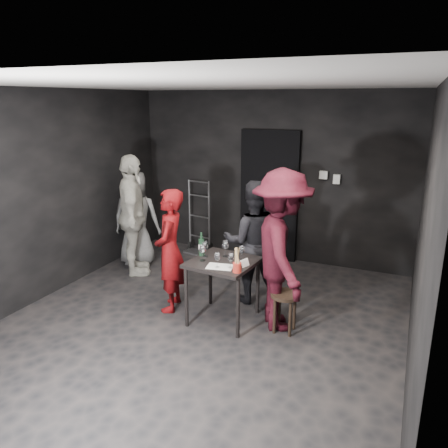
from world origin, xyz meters
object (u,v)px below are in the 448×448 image
at_px(man_maroon, 282,233).
at_px(wine_bottle, 201,247).
at_px(bystander_grey, 136,218).
at_px(woman_black, 253,238).
at_px(hand_truck, 199,239).
at_px(server_red, 170,249).
at_px(bystander_cream, 132,204).
at_px(tasting_table, 223,269).
at_px(stool, 285,301).
at_px(breadstick_cup, 237,261).

xyz_separation_m(man_maroon, wine_bottle, (-0.97, -0.08, -0.27)).
xyz_separation_m(man_maroon, bystander_grey, (-2.66, 1.01, -0.38)).
bearing_deg(wine_bottle, man_maroon, 4.65).
xyz_separation_m(woman_black, man_maroon, (0.53, -0.52, 0.29)).
xyz_separation_m(hand_truck, server_red, (0.66, -2.03, 0.56)).
height_order(woman_black, man_maroon, man_maroon).
bearing_deg(server_red, hand_truck, 179.43).
xyz_separation_m(woman_black, bystander_cream, (-1.93, 0.12, 0.24)).
bearing_deg(hand_truck, tasting_table, -47.39).
xyz_separation_m(stool, wine_bottle, (-1.06, 0.03, 0.49)).
bearing_deg(stool, bystander_cream, 163.52).
bearing_deg(tasting_table, hand_truck, 123.94).
relative_size(hand_truck, stool, 2.65).
distance_m(woman_black, man_maroon, 0.80).
relative_size(tasting_table, breadstick_cup, 2.54).
distance_m(man_maroon, bystander_cream, 2.55).
bearing_deg(bystander_cream, woman_black, -129.16).
relative_size(stool, man_maroon, 0.21).
distance_m(server_red, man_maroon, 1.43).
height_order(hand_truck, bystander_grey, bystander_grey).
xyz_separation_m(woman_black, wine_bottle, (-0.44, -0.60, 0.01)).
xyz_separation_m(hand_truck, woman_black, (1.50, -1.38, 0.62)).
xyz_separation_m(server_red, breadstick_cup, (1.00, -0.27, 0.10)).
xyz_separation_m(server_red, man_maroon, (1.38, 0.12, 0.35)).
height_order(man_maroon, bystander_cream, man_maroon).
bearing_deg(bystander_grey, hand_truck, -144.00).
xyz_separation_m(hand_truck, wine_bottle, (1.07, -1.99, 0.64)).
height_order(stool, bystander_cream, bystander_cream).
bearing_deg(bystander_grey, woman_black, 148.27).
height_order(stool, bystander_grey, bystander_grey).
bearing_deg(hand_truck, bystander_grey, -116.57).
relative_size(tasting_table, woman_black, 0.44).
height_order(server_red, bystander_grey, server_red).
height_order(server_red, wine_bottle, server_red).
distance_m(hand_truck, stool, 2.94).
distance_m(stool, breadstick_cup, 0.75).
height_order(server_red, bystander_cream, bystander_cream).
xyz_separation_m(stool, breadstick_cup, (-0.47, -0.28, 0.51)).
relative_size(bystander_grey, wine_bottle, 5.26).
bearing_deg(server_red, breadstick_cup, 56.39).
relative_size(server_red, bystander_grey, 1.04).
bearing_deg(bystander_grey, server_red, 119.81).
relative_size(hand_truck, breadstick_cup, 4.21).
bearing_deg(hand_truck, woman_black, -33.96).
xyz_separation_m(woman_black, bystander_grey, (-2.14, 0.49, -0.09)).
relative_size(wine_bottle, breadstick_cup, 0.97).
distance_m(tasting_table, breadstick_cup, 0.44).
xyz_separation_m(server_red, wine_bottle, (0.41, 0.04, 0.08)).
distance_m(hand_truck, man_maroon, 2.93).
xyz_separation_m(tasting_table, man_maroon, (0.66, 0.14, 0.48)).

